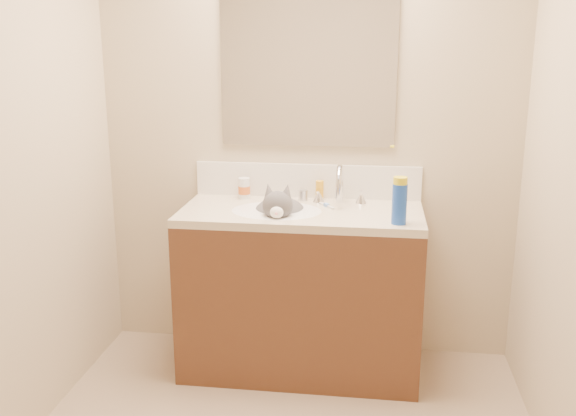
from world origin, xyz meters
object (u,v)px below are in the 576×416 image
(vanity_cabinet, at_px, (301,294))
(cat, at_px, (280,215))
(basin, at_px, (277,224))
(silver_jar, at_px, (303,195))
(faucet, at_px, (340,188))
(amber_bottle, at_px, (320,191))
(pill_bottle, at_px, (244,188))
(spray_can, at_px, (399,204))

(vanity_cabinet, xyz_separation_m, cat, (-0.11, -0.00, 0.42))
(basin, height_order, silver_jar, silver_jar)
(basin, xyz_separation_m, silver_jar, (0.11, 0.22, 0.10))
(faucet, height_order, amber_bottle, faucet)
(pill_bottle, height_order, spray_can, spray_can)
(basin, relative_size, spray_can, 2.41)
(vanity_cabinet, distance_m, silver_jar, 0.52)
(silver_jar, bearing_deg, pill_bottle, 179.78)
(silver_jar, distance_m, spray_can, 0.62)
(pill_bottle, relative_size, amber_bottle, 1.06)
(faucet, height_order, spray_can, faucet)
(vanity_cabinet, height_order, pill_bottle, pill_bottle)
(amber_bottle, bearing_deg, cat, -130.57)
(basin, bearing_deg, silver_jar, 64.57)
(pill_bottle, height_order, amber_bottle, pill_bottle)
(cat, xyz_separation_m, silver_jar, (0.09, 0.20, 0.06))
(vanity_cabinet, relative_size, amber_bottle, 11.48)
(faucet, xyz_separation_m, cat, (-0.29, -0.14, -0.12))
(pill_bottle, bearing_deg, basin, -47.10)
(cat, xyz_separation_m, spray_can, (0.58, -0.18, 0.13))
(silver_jar, bearing_deg, vanity_cabinet, -85.88)
(basin, xyz_separation_m, cat, (0.01, 0.03, 0.04))
(basin, xyz_separation_m, spray_can, (0.59, -0.16, 0.16))
(pill_bottle, bearing_deg, amber_bottle, 1.87)
(silver_jar, bearing_deg, cat, -115.66)
(basin, bearing_deg, cat, 66.34)
(vanity_cabinet, bearing_deg, pill_bottle, 149.39)
(spray_can, bearing_deg, faucet, 132.10)
(faucet, bearing_deg, basin, -150.88)
(vanity_cabinet, height_order, basin, basin)
(pill_bottle, height_order, silver_jar, pill_bottle)
(vanity_cabinet, bearing_deg, spray_can, -21.47)
(cat, distance_m, amber_bottle, 0.29)
(vanity_cabinet, xyz_separation_m, pill_bottle, (-0.33, 0.19, 0.51))
(spray_can, bearing_deg, pill_bottle, 154.60)
(basin, xyz_separation_m, pill_bottle, (-0.21, 0.22, 0.13))
(spray_can, bearing_deg, cat, 162.59)
(cat, bearing_deg, silver_jar, 59.77)
(faucet, distance_m, amber_bottle, 0.13)
(vanity_cabinet, bearing_deg, silver_jar, 94.12)
(faucet, bearing_deg, vanity_cabinet, -142.71)
(vanity_cabinet, bearing_deg, amber_bottle, 70.80)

